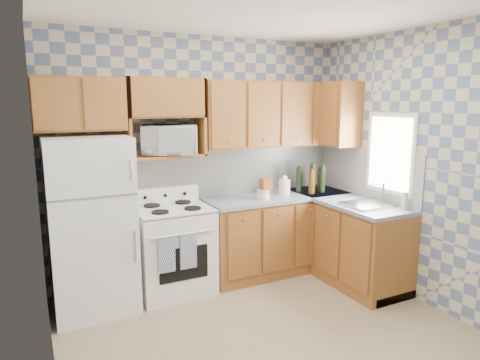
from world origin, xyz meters
name	(u,v)px	position (x,y,z in m)	size (l,w,h in m)	color
floor	(274,338)	(0.00, 0.00, 0.00)	(3.40, 3.40, 0.00)	#847151
back_wall	(202,160)	(0.00, 1.60, 1.35)	(3.40, 0.02, 2.70)	slate
right_wall	(426,169)	(1.70, 0.00, 1.35)	(0.02, 3.20, 2.70)	slate
backsplash_back	(235,170)	(0.40, 1.59, 1.20)	(2.60, 0.01, 0.56)	silver
backsplash_right	(366,172)	(1.69, 0.80, 1.20)	(0.01, 1.60, 0.56)	silver
refrigerator	(91,225)	(-1.27, 1.25, 0.84)	(0.75, 0.70, 1.68)	white
stove_body	(173,251)	(-0.47, 1.28, 0.45)	(0.76, 0.65, 0.90)	white
cooktop	(172,209)	(-0.47, 1.28, 0.91)	(0.76, 0.65, 0.03)	silver
backguard	(164,195)	(-0.47, 1.55, 1.00)	(0.76, 0.08, 0.17)	white
dish_towel_left	(167,255)	(-0.65, 0.93, 0.55)	(0.17, 0.03, 0.36)	navy
dish_towel_right	(188,251)	(-0.43, 0.93, 0.55)	(0.17, 0.03, 0.36)	navy
base_cabinets_back	(277,234)	(0.82, 1.30, 0.44)	(1.75, 0.60, 0.88)	brown
base_cabinets_right	(343,239)	(1.40, 0.80, 0.44)	(0.60, 1.60, 0.88)	brown
countertop_back	(278,197)	(0.82, 1.30, 0.90)	(1.77, 0.63, 0.04)	slate
countertop_right	(345,200)	(1.40, 0.80, 0.90)	(0.63, 1.60, 0.04)	slate
upper_cabinets_back	(273,114)	(0.82, 1.44, 1.85)	(1.75, 0.33, 0.74)	brown
upper_cabinets_fridge	(79,104)	(-1.29, 1.44, 1.97)	(0.82, 0.33, 0.50)	brown
upper_cabinets_right	(332,114)	(1.53, 1.25, 1.85)	(0.33, 0.70, 0.74)	brown
microwave_shelf	(166,156)	(-0.47, 1.44, 1.44)	(0.80, 0.33, 0.03)	brown
microwave	(169,140)	(-0.43, 1.43, 1.60)	(0.56, 0.38, 0.31)	white
sink	(367,205)	(1.40, 0.45, 0.93)	(0.48, 0.40, 0.03)	#B7B7BC
window	(390,154)	(1.69, 0.45, 1.45)	(0.02, 0.66, 0.86)	white
bottle_0	(313,178)	(1.28, 1.26, 1.09)	(0.07, 0.07, 0.33)	black
bottle_1	(322,179)	(1.38, 1.20, 1.08)	(0.07, 0.07, 0.31)	black
bottle_2	(321,179)	(1.43, 1.30, 1.06)	(0.07, 0.07, 0.29)	#56310F
bottle_3	(312,183)	(1.21, 1.18, 1.05)	(0.07, 0.07, 0.27)	#56310F
bottle_4	(299,180)	(1.13, 1.32, 1.07)	(0.07, 0.07, 0.30)	black
knife_block	(265,188)	(0.59, 1.20, 1.04)	(0.11, 0.11, 0.23)	brown
electric_kettle	(284,187)	(0.92, 1.31, 1.01)	(0.14, 0.14, 0.17)	white
food_containers	(263,194)	(0.57, 1.20, 0.97)	(0.16, 0.16, 0.11)	beige
soap_bottle	(405,201)	(1.62, 0.16, 1.01)	(0.06, 0.06, 0.17)	beige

